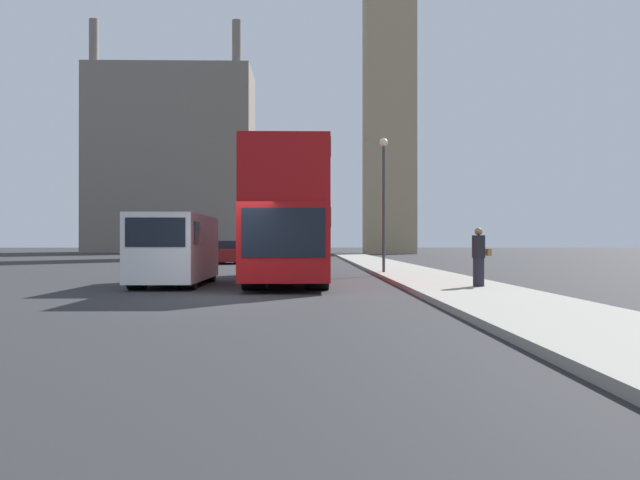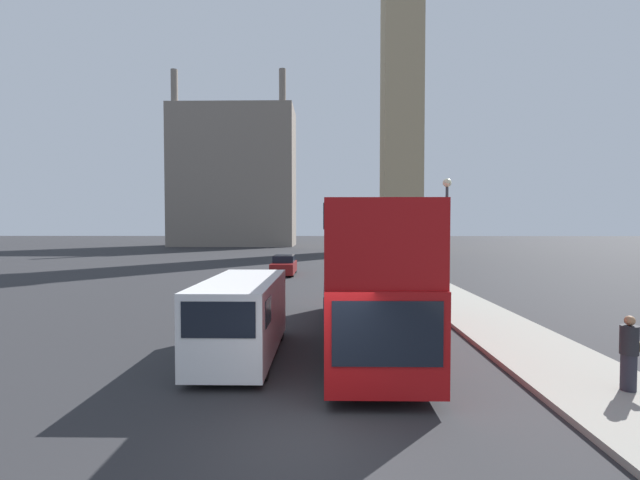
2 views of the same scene
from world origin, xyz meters
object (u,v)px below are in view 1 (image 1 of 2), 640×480
(clock_tower, at_px, (389,11))
(red_double_decker_bus, at_px, (290,213))
(street_lamp, at_px, (384,184))
(pedestrian, at_px, (479,257))
(white_van, at_px, (175,248))
(parked_sedan, at_px, (230,253))

(clock_tower, relative_size, red_double_decker_bus, 5.14)
(red_double_decker_bus, xyz_separation_m, street_lamp, (3.85, 3.96, 1.43))
(clock_tower, height_order, pedestrian, clock_tower)
(white_van, bearing_deg, red_double_decker_bus, 28.04)
(clock_tower, relative_size, parked_sedan, 13.66)
(clock_tower, distance_m, white_van, 64.57)
(white_van, distance_m, street_lamp, 9.92)
(pedestrian, distance_m, parked_sedan, 25.70)
(red_double_decker_bus, bearing_deg, clock_tower, 78.94)
(pedestrian, bearing_deg, red_double_decker_bus, 140.19)
(pedestrian, height_order, parked_sedan, pedestrian)
(white_van, height_order, street_lamp, street_lamp)
(street_lamp, bearing_deg, white_van, -141.81)
(red_double_decker_bus, xyz_separation_m, white_van, (-3.67, -1.95, -1.22))
(pedestrian, xyz_separation_m, street_lamp, (-1.68, 8.57, 2.88))
(clock_tower, height_order, red_double_decker_bus, clock_tower)
(clock_tower, bearing_deg, white_van, -104.25)
(street_lamp, bearing_deg, clock_tower, 82.36)
(parked_sedan, bearing_deg, red_double_decker_bus, -76.56)
(street_lamp, xyz_separation_m, parked_sedan, (-8.40, 15.07, -3.19))
(white_van, xyz_separation_m, parked_sedan, (-0.88, 20.99, -0.54))
(pedestrian, bearing_deg, white_van, 163.89)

